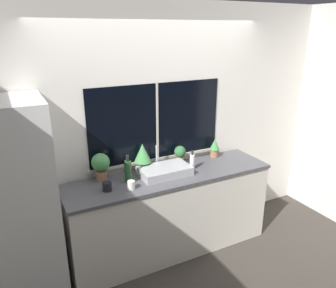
{
  "coord_description": "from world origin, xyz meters",
  "views": [
    {
      "loc": [
        -1.47,
        -2.55,
        2.41
      ],
      "look_at": [
        -0.03,
        0.28,
        1.29
      ],
      "focal_mm": 35.0,
      "sensor_mm": 36.0,
      "label": 1
    }
  ],
  "objects_px": {
    "bottle_tall": "(128,171)",
    "mug_black": "(107,186)",
    "mug_white": "(131,185)",
    "soap_bottle": "(192,161)",
    "potted_plant_center_left": "(143,154)",
    "potted_plant_far_left": "(101,164)",
    "sink": "(165,171)",
    "potted_plant_far_right": "(215,147)",
    "refrigerator": "(10,210)",
    "potted_plant_center_right": "(180,154)"
  },
  "relations": [
    {
      "from": "sink",
      "to": "mug_white",
      "type": "distance_m",
      "value": 0.47
    },
    {
      "from": "sink",
      "to": "bottle_tall",
      "type": "bearing_deg",
      "value": 176.91
    },
    {
      "from": "bottle_tall",
      "to": "mug_black",
      "type": "bearing_deg",
      "value": -158.26
    },
    {
      "from": "refrigerator",
      "to": "potted_plant_center_right",
      "type": "distance_m",
      "value": 1.82
    },
    {
      "from": "potted_plant_far_left",
      "to": "potted_plant_far_right",
      "type": "xyz_separation_m",
      "value": [
        1.4,
        -0.0,
        -0.05
      ]
    },
    {
      "from": "mug_black",
      "to": "mug_white",
      "type": "height_order",
      "value": "mug_black"
    },
    {
      "from": "potted_plant_far_left",
      "to": "potted_plant_far_right",
      "type": "bearing_deg",
      "value": -0.0
    },
    {
      "from": "potted_plant_far_right",
      "to": "refrigerator",
      "type": "bearing_deg",
      "value": -173.94
    },
    {
      "from": "potted_plant_far_left",
      "to": "soap_bottle",
      "type": "distance_m",
      "value": 0.99
    },
    {
      "from": "refrigerator",
      "to": "soap_bottle",
      "type": "xyz_separation_m",
      "value": [
        1.85,
        0.04,
        0.08
      ]
    },
    {
      "from": "sink",
      "to": "mug_white",
      "type": "bearing_deg",
      "value": -160.39
    },
    {
      "from": "potted_plant_center_right",
      "to": "potted_plant_far_left",
      "type": "bearing_deg",
      "value": 180.0
    },
    {
      "from": "potted_plant_far_right",
      "to": "mug_white",
      "type": "xyz_separation_m",
      "value": [
        -1.21,
        -0.34,
        -0.08
      ]
    },
    {
      "from": "potted_plant_center_left",
      "to": "mug_black",
      "type": "relative_size",
      "value": 3.49
    },
    {
      "from": "potted_plant_far_left",
      "to": "soap_bottle",
      "type": "height_order",
      "value": "potted_plant_far_left"
    },
    {
      "from": "potted_plant_center_left",
      "to": "mug_white",
      "type": "height_order",
      "value": "potted_plant_center_left"
    },
    {
      "from": "potted_plant_far_right",
      "to": "potted_plant_center_left",
      "type": "bearing_deg",
      "value": 180.0
    },
    {
      "from": "soap_bottle",
      "to": "bottle_tall",
      "type": "height_order",
      "value": "bottle_tall"
    },
    {
      "from": "refrigerator",
      "to": "mug_black",
      "type": "xyz_separation_m",
      "value": [
        0.86,
        -0.02,
        0.04
      ]
    },
    {
      "from": "sink",
      "to": "soap_bottle",
      "type": "xyz_separation_m",
      "value": [
        0.34,
        -0.01,
        0.05
      ]
    },
    {
      "from": "potted_plant_far_right",
      "to": "sink",
      "type": "bearing_deg",
      "value": -166.27
    },
    {
      "from": "potted_plant_far_left",
      "to": "soap_bottle",
      "type": "xyz_separation_m",
      "value": [
        0.97,
        -0.2,
        -0.08
      ]
    },
    {
      "from": "bottle_tall",
      "to": "potted_plant_center_left",
      "type": "bearing_deg",
      "value": 35.59
    },
    {
      "from": "potted_plant_center_right",
      "to": "potted_plant_far_right",
      "type": "distance_m",
      "value": 0.48
    },
    {
      "from": "sink",
      "to": "potted_plant_far_right",
      "type": "xyz_separation_m",
      "value": [
        0.77,
        0.19,
        0.08
      ]
    },
    {
      "from": "potted_plant_far_right",
      "to": "bottle_tall",
      "type": "distance_m",
      "value": 1.18
    },
    {
      "from": "potted_plant_far_left",
      "to": "potted_plant_far_right",
      "type": "relative_size",
      "value": 1.27
    },
    {
      "from": "potted_plant_center_left",
      "to": "bottle_tall",
      "type": "bearing_deg",
      "value": -144.41
    },
    {
      "from": "sink",
      "to": "mug_black",
      "type": "relative_size",
      "value": 5.93
    },
    {
      "from": "potted_plant_center_right",
      "to": "potted_plant_far_right",
      "type": "xyz_separation_m",
      "value": [
        0.48,
        0.0,
        0.0
      ]
    },
    {
      "from": "potted_plant_far_left",
      "to": "mug_black",
      "type": "distance_m",
      "value": 0.3
    },
    {
      "from": "potted_plant_far_left",
      "to": "potted_plant_center_right",
      "type": "distance_m",
      "value": 0.93
    },
    {
      "from": "mug_black",
      "to": "potted_plant_center_left",
      "type": "bearing_deg",
      "value": 28.82
    },
    {
      "from": "potted_plant_center_left",
      "to": "bottle_tall",
      "type": "distance_m",
      "value": 0.3
    },
    {
      "from": "sink",
      "to": "potted_plant_far_left",
      "type": "distance_m",
      "value": 0.67
    },
    {
      "from": "potted_plant_far_left",
      "to": "mug_white",
      "type": "bearing_deg",
      "value": -60.55
    },
    {
      "from": "potted_plant_center_right",
      "to": "bottle_tall",
      "type": "distance_m",
      "value": 0.71
    },
    {
      "from": "potted_plant_center_left",
      "to": "potted_plant_center_right",
      "type": "distance_m",
      "value": 0.47
    },
    {
      "from": "bottle_tall",
      "to": "soap_bottle",
      "type": "bearing_deg",
      "value": -2.42
    },
    {
      "from": "mug_white",
      "to": "soap_bottle",
      "type": "bearing_deg",
      "value": 10.72
    },
    {
      "from": "refrigerator",
      "to": "mug_white",
      "type": "relative_size",
      "value": 21.86
    },
    {
      "from": "refrigerator",
      "to": "mug_black",
      "type": "distance_m",
      "value": 0.86
    },
    {
      "from": "potted_plant_center_left",
      "to": "bottle_tall",
      "type": "height_order",
      "value": "potted_plant_center_left"
    },
    {
      "from": "refrigerator",
      "to": "potted_plant_far_right",
      "type": "bearing_deg",
      "value": 6.06
    },
    {
      "from": "sink",
      "to": "bottle_tall",
      "type": "distance_m",
      "value": 0.41
    },
    {
      "from": "sink",
      "to": "potted_plant_center_left",
      "type": "distance_m",
      "value": 0.29
    },
    {
      "from": "potted_plant_center_right",
      "to": "mug_white",
      "type": "distance_m",
      "value": 0.81
    },
    {
      "from": "potted_plant_far_left",
      "to": "bottle_tall",
      "type": "height_order",
      "value": "same"
    },
    {
      "from": "mug_black",
      "to": "mug_white",
      "type": "relative_size",
      "value": 1.04
    },
    {
      "from": "soap_bottle",
      "to": "potted_plant_center_right",
      "type": "bearing_deg",
      "value": 102.99
    }
  ]
}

